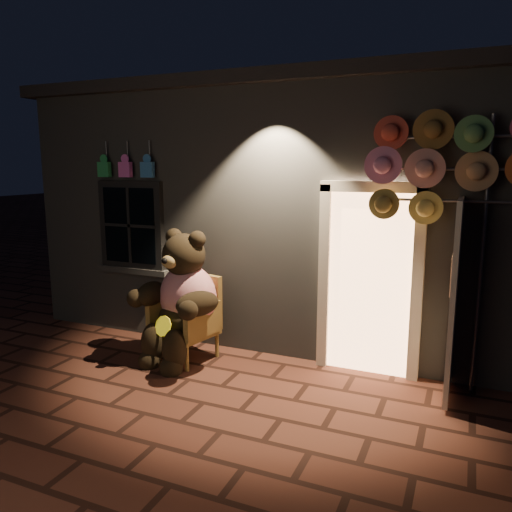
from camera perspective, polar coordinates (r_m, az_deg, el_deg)
The scene contains 5 objects.
ground at distance 5.27m, azimuth -6.07°, elevation -16.34°, with size 60.00×60.00×0.00m, color #582E21.
shop_building at distance 8.43m, azimuth 7.19°, elevation 6.06°, with size 7.30×5.95×3.51m.
wicker_armchair at distance 6.26m, azimuth -7.66°, elevation -6.91°, with size 0.82×0.77×1.03m.
teddy_bear at distance 6.10m, azimuth -8.50°, elevation -4.97°, with size 1.19×1.04×1.68m.
hat_rack at distance 5.37m, azimuth 20.68°, elevation 9.68°, with size 1.63×0.22×2.87m.
Camera 1 is at (2.35, -4.08, 2.38)m, focal length 35.00 mm.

